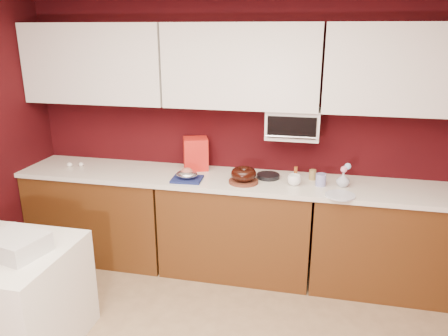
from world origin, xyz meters
TOP-DOWN VIEW (x-y plane):
  - wall_back at (0.00, 2.25)m, footprint 4.00×0.02m
  - base_cabinet_left at (-1.33, 1.94)m, footprint 1.31×0.58m
  - base_cabinet_center at (0.00, 1.94)m, footprint 1.31×0.58m
  - base_cabinet_right at (1.33, 1.94)m, footprint 1.31×0.58m
  - countertop at (0.00, 1.94)m, footprint 4.00×0.62m
  - upper_cabinet_left at (-1.33, 2.08)m, footprint 1.31×0.33m
  - upper_cabinet_center at (0.00, 2.08)m, footprint 1.31×0.33m
  - upper_cabinet_right at (1.33, 2.08)m, footprint 1.31×0.33m
  - toaster_oven at (0.45, 2.10)m, footprint 0.45×0.30m
  - toaster_oven_door at (0.45, 1.94)m, footprint 0.40×0.02m
  - toaster_oven_handle at (0.45, 1.93)m, footprint 0.42×0.02m
  - dining_table at (-1.40, 0.60)m, footprint 1.00×0.80m
  - cake_base at (0.07, 1.84)m, footprint 0.27×0.27m
  - bundt_cake at (0.07, 1.84)m, footprint 0.23×0.23m
  - navy_towel at (-0.41, 1.80)m, footprint 0.27×0.23m
  - foil_ham_nest at (-0.41, 1.80)m, footprint 0.21×0.19m
  - roasted_ham at (-0.41, 1.80)m, footprint 0.13×0.12m
  - pandoro_box at (-0.43, 2.13)m, footprint 0.27×0.26m
  - dark_pan at (0.26, 2.01)m, footprint 0.26×0.26m
  - coffee_mug at (0.50, 1.87)m, footprint 0.13×0.13m
  - blue_jar at (0.71, 1.91)m, footprint 0.11×0.11m
  - flower_vase at (0.89, 1.94)m, footprint 0.11×0.11m
  - flower_pink at (0.89, 1.94)m, footprint 0.05×0.05m
  - flower_blue at (0.92, 1.96)m, footprint 0.05×0.05m
  - china_plate at (0.87, 1.70)m, footprint 0.29×0.29m
  - amber_bottle at (0.49, 2.10)m, footprint 0.03×0.03m
  - paper_cup at (0.64, 2.05)m, footprint 0.06×0.06m
  - egg_left at (-1.62, 1.92)m, footprint 0.06×0.05m
  - egg_right at (-1.52, 1.96)m, footprint 0.05×0.04m
  - newspaper_stack at (-1.20, 0.58)m, footprint 0.42×0.37m

SIDE VIEW (x-z plane):
  - dining_table at x=-1.40m, z-range 0.00..0.75m
  - base_cabinet_left at x=-1.33m, z-range 0.00..0.86m
  - base_cabinet_center at x=0.00m, z-range 0.00..0.86m
  - base_cabinet_right at x=1.33m, z-range 0.00..0.86m
  - newspaper_stack at x=-1.20m, z-range 0.75..0.88m
  - countertop at x=0.00m, z-range 0.86..0.90m
  - china_plate at x=0.87m, z-range 0.90..0.91m
  - navy_towel at x=-0.41m, z-range 0.90..0.92m
  - cake_base at x=0.07m, z-range 0.90..0.92m
  - dark_pan at x=0.26m, z-range 0.90..0.94m
  - egg_right at x=-1.52m, z-range 0.90..0.94m
  - egg_left at x=-1.62m, z-range 0.90..0.94m
  - paper_cup at x=0.64m, z-range 0.90..0.99m
  - amber_bottle at x=0.49m, z-range 0.90..0.99m
  - blue_jar at x=0.71m, z-range 0.90..1.00m
  - coffee_mug at x=0.50m, z-range 0.90..1.01m
  - foil_ham_nest at x=-0.41m, z-range 0.92..0.99m
  - flower_vase at x=0.89m, z-range 0.90..1.03m
  - roasted_ham at x=-0.41m, z-range 0.95..1.01m
  - bundt_cake at x=0.07m, z-range 0.94..1.02m
  - pandoro_box at x=-0.43m, z-range 0.90..1.20m
  - flower_pink at x=0.89m, z-range 1.02..1.08m
  - flower_blue at x=0.92m, z-range 1.04..1.10m
  - wall_back at x=0.00m, z-range 0.00..2.50m
  - toaster_oven_handle at x=0.45m, z-range 1.29..1.31m
  - toaster_oven at x=0.45m, z-range 1.25..1.50m
  - toaster_oven_door at x=0.45m, z-range 1.28..1.47m
  - upper_cabinet_left at x=-1.33m, z-range 1.50..2.20m
  - upper_cabinet_center at x=0.00m, z-range 1.50..2.20m
  - upper_cabinet_right at x=1.33m, z-range 1.50..2.20m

